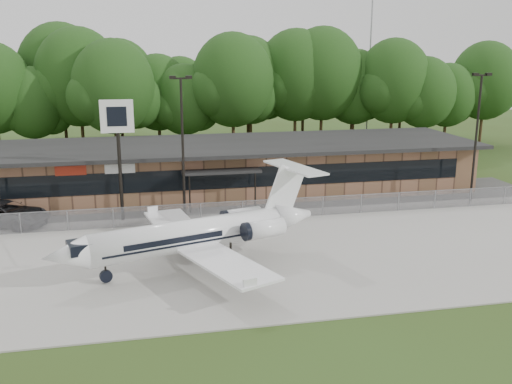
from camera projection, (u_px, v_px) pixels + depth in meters
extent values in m
plane|color=#324217|center=(321.00, 311.00, 26.87)|extent=(160.00, 160.00, 0.00)
cube|color=#9E9B93|center=(280.00, 253.00, 34.46)|extent=(64.00, 18.00, 0.08)
cube|color=#383835|center=(245.00, 204.00, 45.38)|extent=(50.00, 9.00, 0.06)
cube|color=#8E6047|center=(235.00, 168.00, 49.17)|extent=(40.00, 10.00, 4.00)
cube|color=black|center=(246.00, 177.00, 44.33)|extent=(36.00, 0.08, 1.60)
cube|color=black|center=(236.00, 145.00, 48.17)|extent=(41.00, 11.50, 0.30)
cube|color=black|center=(221.00, 171.00, 43.21)|extent=(6.00, 1.60, 0.20)
cube|color=#AD2815|center=(71.00, 171.00, 41.47)|extent=(2.20, 0.06, 0.70)
cube|color=silver|center=(120.00, 169.00, 42.16)|extent=(2.20, 0.06, 0.70)
cube|color=gray|center=(256.00, 210.00, 40.93)|extent=(46.00, 0.03, 1.50)
cube|color=gray|center=(256.00, 200.00, 40.75)|extent=(46.00, 0.04, 0.04)
cylinder|color=gray|center=(370.00, 45.00, 73.73)|extent=(0.20, 0.20, 25.00)
cylinder|color=black|center=(183.00, 151.00, 40.33)|extent=(0.18, 0.18, 10.00)
cube|color=black|center=(181.00, 78.00, 39.09)|extent=(1.20, 0.12, 0.12)
cube|color=black|center=(173.00, 77.00, 38.97)|extent=(0.45, 0.30, 0.22)
cube|color=black|center=(189.00, 77.00, 39.19)|extent=(0.45, 0.30, 0.22)
cylinder|color=black|center=(476.00, 141.00, 44.87)|extent=(0.18, 0.18, 10.00)
cube|color=black|center=(482.00, 75.00, 43.64)|extent=(1.20, 0.12, 0.12)
cube|color=black|center=(476.00, 74.00, 43.51)|extent=(0.45, 0.30, 0.22)
cube|color=black|center=(489.00, 74.00, 43.73)|extent=(0.45, 0.30, 0.22)
cylinder|color=white|center=(188.00, 237.00, 31.61)|extent=(11.17, 4.90, 1.78)
cone|color=white|center=(64.00, 257.00, 28.53)|extent=(2.64, 2.34, 1.78)
cone|color=white|center=(292.00, 217.00, 34.71)|extent=(2.86, 2.41, 1.78)
cube|color=white|center=(226.00, 265.00, 28.86)|extent=(4.26, 7.10, 0.13)
cube|color=white|center=(175.00, 226.00, 35.12)|extent=(4.26, 7.10, 0.13)
cylinder|color=white|center=(264.00, 230.00, 32.24)|extent=(2.63, 1.66, 1.00)
cylinder|color=white|center=(241.00, 218.00, 34.61)|extent=(2.63, 1.66, 1.00)
cube|color=white|center=(285.00, 193.00, 34.05)|extent=(2.66, 0.93, 3.35)
cube|color=white|center=(295.00, 169.00, 34.02)|extent=(2.85, 5.32, 0.11)
cube|color=black|center=(80.00, 249.00, 28.82)|extent=(1.45, 1.60, 0.56)
cube|color=black|center=(222.00, 256.00, 32.91)|extent=(1.62, 2.81, 0.78)
cylinder|color=black|center=(106.00, 278.00, 29.82)|extent=(0.83, 0.83, 0.24)
imported|color=#2E2E30|center=(6.00, 214.00, 39.72)|extent=(6.74, 5.23, 1.70)
cylinder|color=black|center=(120.00, 165.00, 39.96)|extent=(0.25, 0.25, 8.23)
cube|color=silver|center=(117.00, 116.00, 39.13)|extent=(2.27, 0.30, 2.26)
cube|color=black|center=(117.00, 117.00, 39.00)|extent=(1.34, 0.06, 1.34)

